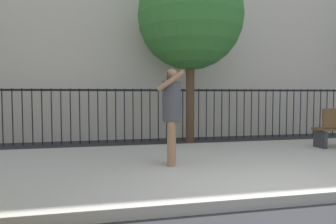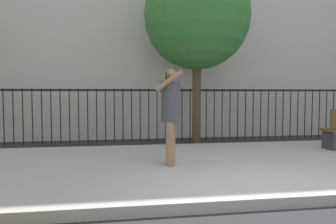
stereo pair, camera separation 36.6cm
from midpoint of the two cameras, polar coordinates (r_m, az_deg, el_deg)
The scene contains 5 objects.
ground_plane at distance 4.51m, azimuth 22.57°, elevation -15.75°, with size 60.00×60.00×0.00m, color #28282B.
sidewalk at distance 6.40m, azimuth 12.07°, elevation -9.20°, with size 28.00×4.40×0.15m, color #B2ADA3.
iron_fence at distance 9.80m, azimuth 4.32°, elevation 0.79°, with size 12.03×0.04×1.60m.
pedestrian_on_phone at distance 5.80m, azimuth 2.31°, elevation 0.50°, with size 0.52×0.71×1.75m.
street_tree_mid at distance 9.32m, azimuth 6.36°, elevation 16.53°, with size 2.96×2.96×5.08m.
Camera 2 is at (-2.09, -3.65, 1.46)m, focal length 34.21 mm.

